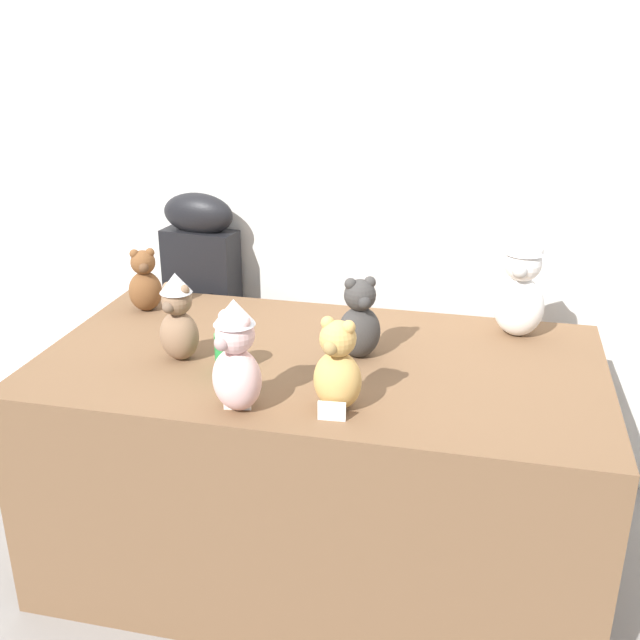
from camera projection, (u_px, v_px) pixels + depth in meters
ground_plane at (301, 610)px, 2.27m from camera, size 10.00×10.00×0.00m
wall_back at (365, 126)px, 2.64m from camera, size 7.00×0.08×2.60m
display_table at (320, 463)px, 2.36m from camera, size 1.64×0.89×0.72m
instrument_case at (205, 327)px, 2.94m from camera, size 0.29×0.16×1.06m
teddy_bear_mocha at (178, 318)px, 2.17m from camera, size 0.14×0.13×0.26m
teddy_bear_charcoal at (360, 320)px, 2.19m from camera, size 0.16×0.15×0.25m
teddy_bear_honey at (337, 367)px, 1.90m from camera, size 0.15×0.14×0.25m
teddy_bear_chestnut at (145, 282)px, 2.55m from camera, size 0.14×0.14×0.22m
teddy_bear_snow at (521, 285)px, 2.33m from camera, size 0.18×0.16×0.34m
teddy_bear_blush at (236, 357)px, 1.88m from camera, size 0.17×0.16×0.30m
party_cup_green at (229, 352)px, 2.13m from camera, size 0.08×0.08×0.11m
name_card_front_left at (332, 411)px, 1.87m from camera, size 0.07×0.01×0.05m
name_card_front_middle at (237, 401)px, 1.92m from camera, size 0.07×0.02×0.05m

